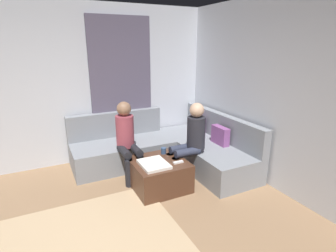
{
  "coord_description": "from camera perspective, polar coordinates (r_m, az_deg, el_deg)",
  "views": [
    {
      "loc": [
        1.84,
        -0.09,
        2.04
      ],
      "look_at": [
        -1.63,
        1.63,
        0.85
      ],
      "focal_mm": 28.77,
      "sensor_mm": 36.0,
      "label": 1
    }
  ],
  "objects": [
    {
      "name": "coffee_mug",
      "position": [
        4.14,
        -0.96,
        -5.25
      ],
      "size": [
        0.08,
        0.08,
        0.1
      ],
      "primitive_type": "cylinder",
      "color": "#334C72",
      "rests_on": "ottoman"
    },
    {
      "name": "person_on_couch_side",
      "position": [
        4.19,
        -8.65,
        -2.41
      ],
      "size": [
        0.6,
        0.3,
        1.2
      ],
      "rotation": [
        0.0,
        0.0,
        -1.57
      ],
      "color": "black",
      "rests_on": "ground_plane"
    },
    {
      "name": "folded_blanket",
      "position": [
        3.77,
        -3.01,
        -8.06
      ],
      "size": [
        0.44,
        0.36,
        0.04
      ],
      "primitive_type": "cube",
      "color": "white",
      "rests_on": "ottoman"
    },
    {
      "name": "game_remote",
      "position": [
        3.84,
        2.17,
        -7.67
      ],
      "size": [
        0.05,
        0.15,
        0.02
      ],
      "primitive_type": "cube",
      "color": "white",
      "rests_on": "ottoman"
    },
    {
      "name": "person_on_couch_back",
      "position": [
        4.12,
        4.79,
        -2.61
      ],
      "size": [
        0.3,
        0.6,
        1.2
      ],
      "rotation": [
        0.0,
        0.0,
        3.14
      ],
      "color": "#2D3347",
      "rests_on": "ground_plane"
    },
    {
      "name": "ottoman",
      "position": [
        4.0,
        -1.94,
        -10.18
      ],
      "size": [
        0.76,
        0.76,
        0.42
      ],
      "primitive_type": "cube",
      "color": "#4C2D1E",
      "rests_on": "ground_plane"
    },
    {
      "name": "wall_back",
      "position": [
        3.61,
        31.75,
        3.48
      ],
      "size": [
        6.0,
        0.12,
        2.7
      ],
      "primitive_type": "cube",
      "color": "silver",
      "rests_on": "ground_plane"
    },
    {
      "name": "wall_left",
      "position": [
        4.83,
        -25.2,
        7.26
      ],
      "size": [
        0.12,
        6.0,
        2.7
      ],
      "primitive_type": "cube",
      "color": "silver",
      "rests_on": "ground_plane"
    },
    {
      "name": "curtain_panel",
      "position": [
        4.95,
        -9.77,
        7.64
      ],
      "size": [
        0.06,
        1.1,
        2.5
      ],
      "primitive_type": "cube",
      "color": "#595166",
      "rests_on": "ground_plane"
    },
    {
      "name": "sectional_couch",
      "position": [
        4.73,
        0.27,
        -4.78
      ],
      "size": [
        2.1,
        2.55,
        0.87
      ],
      "color": "gray",
      "rests_on": "ground_plane"
    }
  ]
}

